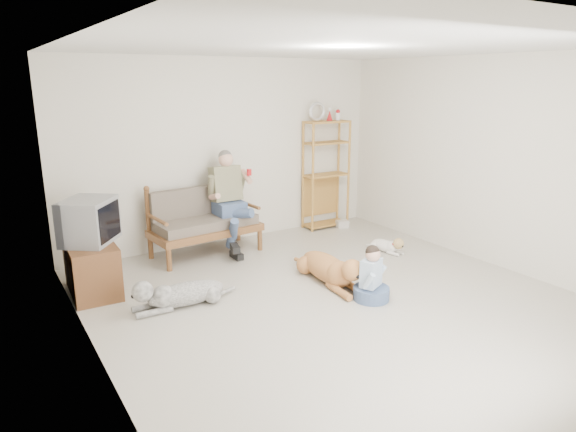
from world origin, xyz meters
TOP-DOWN VIEW (x-y plane):
  - floor at (0.00, 0.00)m, footprint 5.50×5.50m
  - ceiling at (0.00, 0.00)m, footprint 5.50×5.50m
  - wall_back at (0.00, 2.75)m, footprint 5.00×0.00m
  - wall_left at (-2.50, 0.00)m, footprint 0.00×5.50m
  - wall_right at (2.50, 0.00)m, footprint 0.00×5.50m
  - loveseat at (-0.57, 2.36)m, footprint 1.55×0.82m
  - man at (-0.23, 2.16)m, footprint 0.54×0.78m
  - etagere at (1.67, 2.55)m, footprint 0.78×0.34m
  - book_stack at (1.87, 2.34)m, footprint 0.22×0.18m
  - tv_stand at (-2.23, 1.74)m, footprint 0.53×0.92m
  - crt_tv at (-2.19, 1.75)m, footprint 0.75×0.77m
  - wall_outlet at (-1.25, 2.73)m, footprint 0.12×0.02m
  - golden_retriever at (0.27, 0.50)m, footprint 0.44×1.45m
  - shaggy_dog at (-1.54, 0.85)m, footprint 1.25×0.31m
  - terrier at (1.65, 0.99)m, footprint 0.27×0.65m
  - child at (0.37, -0.11)m, footprint 0.40×0.40m

SIDE VIEW (x-z plane):
  - floor at x=0.00m, z-range 0.00..0.00m
  - book_stack at x=1.87m, z-range 0.00..0.12m
  - terrier at x=1.65m, z-range -0.02..0.23m
  - shaggy_dog at x=-1.54m, z-range -0.04..0.33m
  - golden_retriever at x=0.27m, z-range -0.04..0.40m
  - child at x=0.37m, z-range -0.09..0.55m
  - wall_outlet at x=-1.25m, z-range 0.26..0.34m
  - tv_stand at x=-2.23m, z-range 0.00..0.60m
  - loveseat at x=-0.57m, z-range 0.01..0.96m
  - man at x=-0.23m, z-range 0.03..1.29m
  - crt_tv at x=-2.19m, z-range 0.60..1.10m
  - etagere at x=1.67m, z-range -0.13..1.92m
  - wall_left at x=-2.50m, z-range -1.40..4.10m
  - wall_right at x=2.50m, z-range -1.40..4.10m
  - wall_back at x=0.00m, z-range -1.15..3.85m
  - ceiling at x=0.00m, z-range 2.70..2.70m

